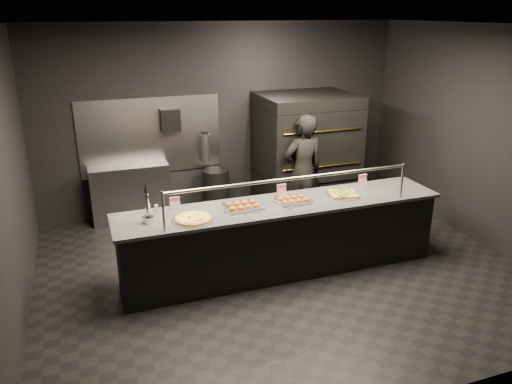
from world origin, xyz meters
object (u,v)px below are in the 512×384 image
service_counter (282,237)px  round_pizza (193,219)px  fire_extinguisher (205,147)px  beer_tap (148,211)px  towel_dispenser (170,120)px  worker (303,172)px  slider_tray_b (293,200)px  pizza_oven (305,152)px  slider_tray_a (243,206)px  square_pizza (344,194)px  prep_shelf (131,193)px  trash_bin (216,191)px

service_counter → round_pizza: (-1.14, -0.12, 0.47)m
fire_extinguisher → beer_tap: (-1.28, -2.42, -0.00)m
service_counter → towel_dispenser: bearing=110.6°
service_counter → worker: size_ratio=2.35×
service_counter → slider_tray_b: (0.15, 0.01, 0.48)m
service_counter → slider_tray_b: bearing=3.3°
pizza_oven → slider_tray_a: size_ratio=3.67×
pizza_oven → fire_extinguisher: bearing=162.1°
slider_tray_b → square_pizza: slider_tray_b is taller
towel_dispenser → fire_extinguisher: bearing=1.0°
prep_shelf → trash_bin: (1.36, -0.10, -0.09)m
prep_shelf → towel_dispenser: towel_dispenser is taller
worker → beer_tap: bearing=23.7°
square_pizza → service_counter: bearing=179.8°
beer_tap → worker: size_ratio=0.28×
service_counter → round_pizza: service_counter is taller
round_pizza → slider_tray_a: 0.66m
pizza_oven → prep_shelf: bearing=171.5°
prep_shelf → slider_tray_a: 2.59m
towel_dispenser → round_pizza: 2.60m
pizza_oven → slider_tray_b: 2.16m
service_counter → worker: worker is taller
round_pizza → fire_extinguisher: bearing=72.5°
pizza_oven → round_pizza: bearing=-139.2°
towel_dispenser → slider_tray_b: bearing=-66.3°
fire_extinguisher → slider_tray_a: 2.38m
round_pizza → pizza_oven: bearing=40.8°
round_pizza → trash_bin: bearing=69.0°
prep_shelf → slider_tray_a: bearing=-64.4°
pizza_oven → prep_shelf: size_ratio=1.59×
pizza_oven → slider_tray_a: (-1.70, -1.87, -0.02)m
pizza_oven → worker: pizza_oven is taller
trash_bin → slider_tray_a: bearing=-96.7°
towel_dispenser → slider_tray_b: 2.67m
towel_dispenser → trash_bin: (0.66, -0.17, -1.19)m
service_counter → slider_tray_b: 0.50m
prep_shelf → slider_tray_b: slider_tray_b is taller
square_pizza → worker: 1.23m
towel_dispenser → fire_extinguisher: size_ratio=0.69×
towel_dispenser → trash_bin: bearing=-14.5°
service_counter → trash_bin: size_ratio=5.70×
slider_tray_b → trash_bin: size_ratio=0.66×
prep_shelf → round_pizza: (0.46, -2.44, 0.49)m
towel_dispenser → service_counter: bearing=-69.4°
round_pizza → worker: 2.41m
slider_tray_a → trash_bin: bearing=83.3°
prep_shelf → square_pizza: bearing=-43.5°
square_pizza → beer_tap: bearing=-179.5°
pizza_oven → prep_shelf: pizza_oven is taller
slider_tray_b → worker: (0.70, 1.22, -0.07)m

